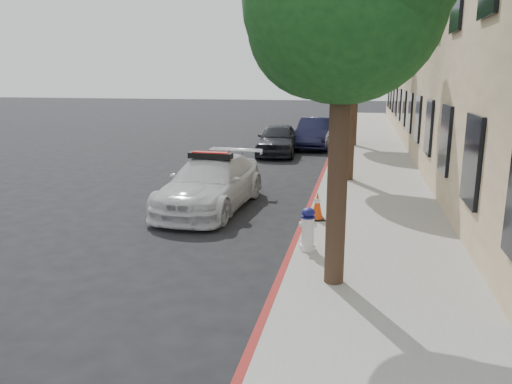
{
  "coord_description": "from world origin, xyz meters",
  "views": [
    {
      "loc": [
        3.19,
        -9.3,
        3.26
      ],
      "look_at": [
        1.22,
        0.16,
        1.0
      ],
      "focal_mm": 35.0,
      "sensor_mm": 36.0,
      "label": 1
    }
  ],
  "objects_px": {
    "parked_car_far": "(316,133)",
    "fire_hydrant": "(308,229)",
    "traffic_cone": "(317,206)",
    "police_car": "(211,183)",
    "parked_car_mid": "(278,139)"
  },
  "relations": [
    {
      "from": "parked_car_far",
      "to": "traffic_cone",
      "type": "height_order",
      "value": "parked_car_far"
    },
    {
      "from": "parked_car_mid",
      "to": "traffic_cone",
      "type": "bearing_deg",
      "value": -79.04
    },
    {
      "from": "police_car",
      "to": "fire_hydrant",
      "type": "xyz_separation_m",
      "value": [
        2.73,
        -2.99,
        -0.11
      ]
    },
    {
      "from": "parked_car_far",
      "to": "fire_hydrant",
      "type": "distance_m",
      "value": 14.52
    },
    {
      "from": "police_car",
      "to": "traffic_cone",
      "type": "relative_size",
      "value": 7.12
    },
    {
      "from": "parked_car_far",
      "to": "traffic_cone",
      "type": "bearing_deg",
      "value": -81.0
    },
    {
      "from": "parked_car_mid",
      "to": "police_car",
      "type": "bearing_deg",
      "value": -94.57
    },
    {
      "from": "police_car",
      "to": "parked_car_mid",
      "type": "distance_m",
      "value": 8.98
    },
    {
      "from": "parked_car_far",
      "to": "traffic_cone",
      "type": "distance_m",
      "value": 12.52
    },
    {
      "from": "parked_car_mid",
      "to": "fire_hydrant",
      "type": "bearing_deg",
      "value": -81.34
    },
    {
      "from": "parked_car_mid",
      "to": "parked_car_far",
      "type": "bearing_deg",
      "value": 57.84
    },
    {
      "from": "parked_car_far",
      "to": "traffic_cone",
      "type": "xyz_separation_m",
      "value": [
        1.15,
        -12.47,
        -0.22
      ]
    },
    {
      "from": "parked_car_mid",
      "to": "parked_car_far",
      "type": "xyz_separation_m",
      "value": [
        1.38,
        2.5,
        0.03
      ]
    },
    {
      "from": "parked_car_far",
      "to": "fire_hydrant",
      "type": "relative_size",
      "value": 5.24
    },
    {
      "from": "police_car",
      "to": "parked_car_mid",
      "type": "xyz_separation_m",
      "value": [
        0.2,
        8.98,
        0.01
      ]
    }
  ]
}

